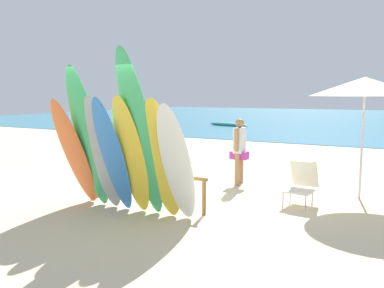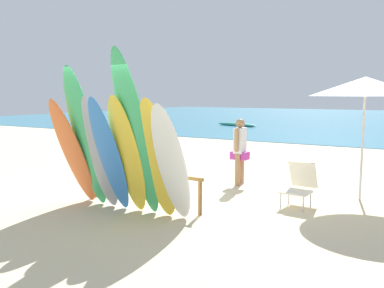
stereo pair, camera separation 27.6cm
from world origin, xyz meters
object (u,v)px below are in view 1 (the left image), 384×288
Objects in this scene: surfboard_yellow_4 at (131,156)px; distant_boat at (228,124)px; surfboard_blue_3 at (113,156)px; beach_umbrella at (365,87)px; surfboard_white_7 at (177,164)px; surfboard_green_1 at (88,139)px; surfboard_green_5 at (140,136)px; surfboard_grey_2 at (103,154)px; beach_chair_red at (301,182)px; surfboard_orange_0 at (74,153)px; surfboard_rack at (146,179)px; surfboard_yellow_6 at (163,160)px; beachgoer_near_rack at (136,140)px; beachgoer_by_water at (239,147)px.

surfboard_yellow_4 is 19.63m from distant_boat.
beach_umbrella is (3.57, 3.17, 1.18)m from surfboard_blue_3.
distant_boat is (-5.96, 18.66, -0.90)m from surfboard_blue_3.
beach_umbrella is at bearing 51.30° from surfboard_white_7.
surfboard_green_5 is at bearing -3.86° from surfboard_green_1.
surfboard_green_5 is 4.43m from beach_umbrella.
distant_boat is (-5.67, 18.57, -0.91)m from surfboard_grey_2.
surfboard_yellow_4 is 2.63× the size of beach_chair_red.
surfboard_green_5 is at bearing -70.70° from distant_boat.
surfboard_green_1 reaches higher than surfboard_orange_0.
surfboard_blue_3 is at bearing -102.71° from surfboard_rack.
surfboard_grey_2 is at bearing 176.98° from surfboard_white_7.
surfboard_yellow_4 reaches higher than surfboard_yellow_6.
surfboard_green_5 is 19.80m from distant_boat.
surfboard_green_5 is 3.16m from beach_chair_red.
beach_umbrella is at bearing 40.82° from beachgoer_near_rack.
distant_boat is at bearing 145.55° from beachgoer_near_rack.
surfboard_blue_3 reaches higher than surfboard_rack.
surfboard_yellow_4 reaches higher than beach_chair_red.
surfboard_yellow_6 reaches higher than beachgoer_near_rack.
surfboard_white_7 is 1.35× the size of beachgoer_near_rack.
surfboard_grey_2 is 1.41× the size of beachgoer_by_water.
beachgoer_near_rack is (-2.40, 3.14, -0.51)m from surfboard_green_5.
surfboard_rack is 1.19× the size of surfboard_grey_2.
surfboard_rack is at bearing 36.79° from surfboard_orange_0.
surfboard_yellow_4 is 3.76m from beachgoer_near_rack.
surfboard_yellow_6 is (1.22, 0.03, -0.01)m from surfboard_grey_2.
surfboard_rack is 2.89m from beach_chair_red.
surfboard_orange_0 reaches higher than surfboard_white_7.
beachgoer_by_water is 1.84× the size of beach_chair_red.
surfboard_yellow_6 is 1.01× the size of surfboard_white_7.
surfboard_orange_0 is 0.81× the size of surfboard_green_1.
surfboard_green_1 reaches higher than surfboard_grey_2.
surfboard_green_1 is 0.61m from surfboard_blue_3.
distant_boat is at bearing 110.11° from surfboard_yellow_6.
surfboard_grey_2 reaches higher than surfboard_yellow_6.
beachgoer_near_rack is at bearing 172.78° from beach_chair_red.
surfboard_green_1 is at bearing -142.61° from beach_umbrella.
surfboard_grey_2 is 1.22m from surfboard_yellow_6.
surfboard_yellow_6 is 4.11m from beachgoer_near_rack.
beachgoer_by_water is at bearing 42.12° from beachgoer_near_rack.
beach_chair_red is at bearing -62.40° from distant_boat.
surfboard_green_1 is 3.41m from beachgoer_near_rack.
surfboard_grey_2 reaches higher than surfboard_blue_3.
surfboard_green_1 reaches higher than surfboard_blue_3.
surfboard_yellow_6 reaches higher than distant_boat.
surfboard_orange_0 is 0.74× the size of surfboard_green_5.
surfboard_white_7 is at bearing 1.91° from surfboard_blue_3.
surfboard_green_5 reaches higher than beach_chair_red.
surfboard_yellow_6 reaches higher than surfboard_rack.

